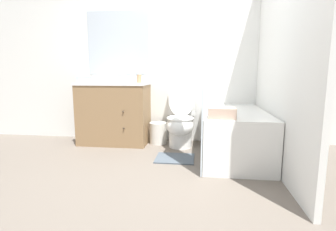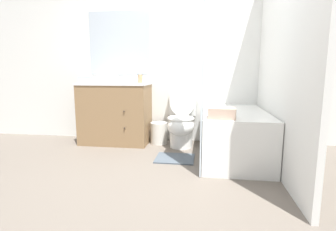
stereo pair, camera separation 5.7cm
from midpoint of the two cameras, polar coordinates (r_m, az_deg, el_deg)
name	(u,v)px [view 2 (the right image)]	position (r m, az deg, el deg)	size (l,w,h in m)	color
ground_plane	(146,184)	(2.55, -4.24, -14.64)	(14.00, 14.00, 0.00)	#6B6056
wall_back	(170,58)	(4.00, 0.83, 12.44)	(8.00, 0.06, 2.50)	silver
wall_right	(277,53)	(3.21, 23.04, 12.46)	(0.05, 2.66, 2.50)	silver
vanity_cabinet	(116,113)	(3.93, -10.94, 0.63)	(1.00, 0.57, 0.89)	olive
sink_faucet	(119,80)	(4.05, -10.32, 7.63)	(0.14, 0.12, 0.12)	silver
toilet	(182,121)	(3.68, 3.40, -1.16)	(0.38, 0.62, 0.83)	white
bathtub	(234,134)	(3.32, 14.61, -3.93)	(0.75, 1.42, 0.57)	white
shower_curtain	(203,74)	(2.72, 8.13, 8.90)	(0.01, 0.45, 2.03)	silver
wastebasket	(159,133)	(3.86, -1.56, -3.83)	(0.25, 0.25, 0.31)	silver
tissue_box	(135,79)	(3.93, -6.81, 7.90)	(0.15, 0.14, 0.12)	silver
soap_dispenser	(140,78)	(3.75, -5.63, 8.05)	(0.07, 0.07, 0.15)	tan
hand_towel_folded	(88,80)	(3.91, -16.66, 7.48)	(0.22, 0.17, 0.09)	silver
bath_towel_folded	(221,113)	(2.73, 12.11, 0.54)	(0.27, 0.22, 0.11)	tan
bath_mat	(175,158)	(3.22, 2.04, -9.29)	(0.46, 0.40, 0.02)	#4C5660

